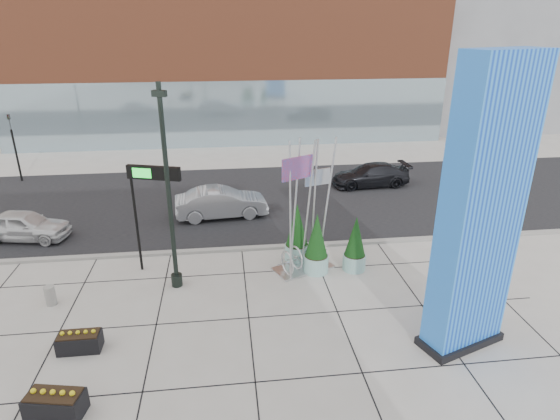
{
  "coord_description": "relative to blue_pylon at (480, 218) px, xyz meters",
  "views": [
    {
      "loc": [
        0.45,
        -14.04,
        9.12
      ],
      "look_at": [
        2.41,
        2.0,
        2.59
      ],
      "focal_mm": 30.0,
      "sensor_mm": 36.0,
      "label": 1
    }
  ],
  "objects": [
    {
      "name": "overhead_street_sign",
      "position": [
        -9.59,
        5.81,
        -0.43
      ],
      "size": [
        1.99,
        0.77,
        4.3
      ],
      "rotation": [
        0.0,
        0.0,
        -0.3
      ],
      "color": "black",
      "rests_on": "ground"
    },
    {
      "name": "building_grey_parking",
      "position": [
        18.67,
        35.01,
        4.88
      ],
      "size": [
        20.0,
        18.0,
        18.0
      ],
      "primitive_type": "cube",
      "color": "slate",
      "rests_on": "ground"
    },
    {
      "name": "round_planter_mid",
      "position": [
        -4.13,
        5.85,
        -2.96
      ],
      "size": [
        0.99,
        0.99,
        2.46
      ],
      "color": "#8FC1BB",
      "rests_on": "ground"
    },
    {
      "name": "public_art_sculpture",
      "position": [
        -3.96,
        5.11,
        -2.74
      ],
      "size": [
        2.58,
        1.95,
        5.25
      ],
      "rotation": [
        0.0,
        0.0,
        0.39
      ],
      "color": "silver",
      "rests_on": "ground"
    },
    {
      "name": "car_silver_mid",
      "position": [
        -7.15,
        10.81,
        -3.38
      ],
      "size": [
        4.66,
        2.02,
        1.49
      ],
      "primitive_type": "imported",
      "rotation": [
        0.0,
        0.0,
        1.67
      ],
      "color": "#96979D",
      "rests_on": "ground"
    },
    {
      "name": "round_planter_east",
      "position": [
        -2.0,
        4.81,
        -3.06
      ],
      "size": [
        0.9,
        0.9,
        2.25
      ],
      "color": "#8FC1BB",
      "rests_on": "ground"
    },
    {
      "name": "tower_podium",
      "position": [
        -6.33,
        30.01,
        1.38
      ],
      "size": [
        34.0,
        10.0,
        11.0
      ],
      "primitive_type": "cube",
      "color": "brown",
      "rests_on": "ground"
    },
    {
      "name": "ground",
      "position": [
        -7.33,
        3.01,
        -4.12
      ],
      "size": [
        160.0,
        160.0,
        0.0
      ],
      "primitive_type": "plane",
      "color": "#9E9991",
      "rests_on": "ground"
    },
    {
      "name": "traffic_signal",
      "position": [
        -19.33,
        18.01,
        -1.82
      ],
      "size": [
        0.15,
        0.18,
        4.1
      ],
      "color": "black",
      "rests_on": "ground"
    },
    {
      "name": "car_white_west",
      "position": [
        -15.9,
        9.26,
        -3.46
      ],
      "size": [
        4.11,
        2.24,
        1.33
      ],
      "primitive_type": "imported",
      "rotation": [
        0.0,
        0.0,
        1.39
      ],
      "color": "silver",
      "rests_on": "ground"
    },
    {
      "name": "blue_pylon",
      "position": [
        0.0,
        0.0,
        0.0
      ],
      "size": [
        2.79,
        1.94,
        8.53
      ],
      "rotation": [
        0.0,
        0.0,
        0.35
      ],
      "color": "#0D39C7",
      "rests_on": "ground"
    },
    {
      "name": "concrete_bollard",
      "position": [
        -13.07,
        3.65,
        -3.77
      ],
      "size": [
        0.36,
        0.36,
        0.71
      ],
      "primitive_type": "cylinder",
      "color": "gray",
      "rests_on": "ground"
    },
    {
      "name": "lamp_post",
      "position": [
        -8.85,
        4.4,
        -1.1
      ],
      "size": [
        0.5,
        0.41,
        7.38
      ],
      "rotation": [
        0.0,
        0.0,
        -0.4
      ],
      "color": "black",
      "rests_on": "ground"
    },
    {
      "name": "tower_glass_front",
      "position": [
        -6.33,
        25.21,
        -1.62
      ],
      "size": [
        34.0,
        0.6,
        5.0
      ],
      "primitive_type": "cube",
      "color": "#8CA5B2",
      "rests_on": "ground"
    },
    {
      "name": "box_planter_north",
      "position": [
        -11.41,
        1.01,
        -3.81
      ],
      "size": [
        1.24,
        0.62,
        0.68
      ],
      "rotation": [
        0.0,
        0.0,
        -0.0
      ],
      "color": "black",
      "rests_on": "ground"
    },
    {
      "name": "street_asphalt",
      "position": [
        -7.33,
        13.01,
        -4.11
      ],
      "size": [
        80.0,
        12.0,
        0.02
      ],
      "primitive_type": "cube",
      "color": "black",
      "rests_on": "ground"
    },
    {
      "name": "curb_edge",
      "position": [
        -7.33,
        7.01,
        -4.06
      ],
      "size": [
        80.0,
        0.3,
        0.12
      ],
      "primitive_type": "cube",
      "color": "gray",
      "rests_on": "ground"
    },
    {
      "name": "round_planter_west",
      "position": [
        -3.53,
        4.82,
        -2.97
      ],
      "size": [
        0.98,
        0.98,
        2.44
      ],
      "color": "#8FC1BB",
      "rests_on": "ground"
    },
    {
      "name": "car_dark_east",
      "position": [
        1.65,
        14.55,
        -3.46
      ],
      "size": [
        4.67,
        2.12,
        1.33
      ],
      "primitive_type": "imported",
      "rotation": [
        0.0,
        0.0,
        -1.51
      ],
      "color": "black",
      "rests_on": "ground"
    },
    {
      "name": "box_planter_south",
      "position": [
        -11.33,
        -1.49,
        -3.77
      ],
      "size": [
        1.5,
        0.96,
        0.77
      ],
      "rotation": [
        0.0,
        0.0,
        -0.2
      ],
      "color": "black",
      "rests_on": "ground"
    }
  ]
}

